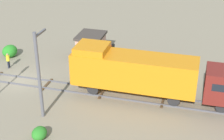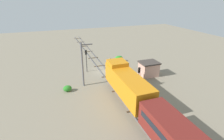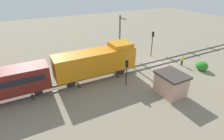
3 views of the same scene
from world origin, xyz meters
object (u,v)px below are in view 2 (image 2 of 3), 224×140
(traffic_signal_mid, at_px, (139,74))
(relay_hut, at_px, (149,69))
(locomotive, at_px, (127,83))
(catenary_mast, at_px, (83,64))
(worker_near_track, at_px, (110,61))
(traffic_signal_near, at_px, (86,57))

(traffic_signal_mid, relative_size, relay_hut, 1.03)
(locomotive, bearing_deg, relay_hut, -139.75)
(locomotive, xyz_separation_m, traffic_signal_mid, (-3.40, -2.65, -0.25))
(catenary_mast, distance_m, relay_hut, 12.70)
(worker_near_track, bearing_deg, traffic_signal_near, 7.82)
(worker_near_track, bearing_deg, relay_hut, 113.56)
(locomotive, xyz_separation_m, relay_hut, (-7.50, -6.35, -1.38))
(worker_near_track, xyz_separation_m, catenary_mast, (7.33, 7.55, 3.00))
(traffic_signal_mid, relative_size, catenary_mast, 0.48)
(traffic_signal_mid, xyz_separation_m, catenary_mast, (8.33, -3.80, 1.47))
(traffic_signal_mid, xyz_separation_m, relay_hut, (-4.10, -3.70, -1.13))
(worker_near_track, distance_m, relay_hut, 9.20)
(traffic_signal_mid, height_order, relay_hut, traffic_signal_mid)
(traffic_signal_near, bearing_deg, catenary_mast, 73.16)
(worker_near_track, xyz_separation_m, relay_hut, (-5.10, 7.64, 0.40))
(locomotive, height_order, catenary_mast, catenary_mast)
(locomotive, height_order, traffic_signal_mid, locomotive)
(traffic_signal_near, xyz_separation_m, catenary_mast, (1.73, 5.73, 0.88))
(locomotive, bearing_deg, traffic_signal_mid, -142.07)
(traffic_signal_near, bearing_deg, relay_hut, 151.44)
(worker_near_track, distance_m, catenary_mast, 10.94)
(catenary_mast, bearing_deg, traffic_signal_near, -106.84)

